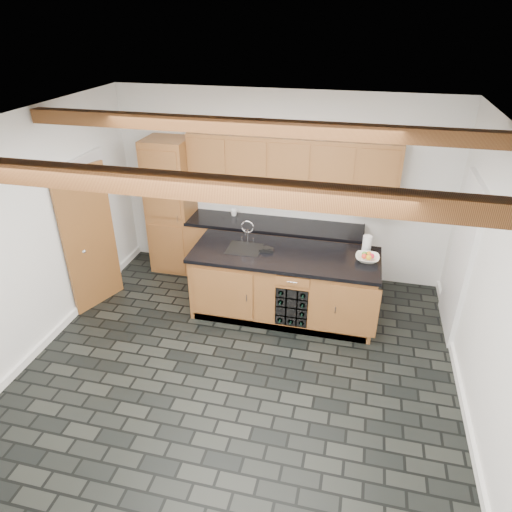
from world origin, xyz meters
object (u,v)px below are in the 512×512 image
at_px(paper_towel, 367,244).
at_px(island, 284,284).
at_px(fruit_bowl, 367,258).
at_px(kitchen_scale, 266,249).

bearing_deg(paper_towel, island, -162.15).
relative_size(island, fruit_bowl, 8.34).
height_order(island, kitchen_scale, kitchen_scale).
xyz_separation_m(kitchen_scale, fruit_bowl, (1.30, 0.04, 0.01)).
bearing_deg(island, fruit_bowl, 3.23).
bearing_deg(paper_towel, fruit_bowl, -86.03).
bearing_deg(kitchen_scale, island, -7.74).
xyz_separation_m(kitchen_scale, paper_towel, (1.28, 0.31, 0.08)).
relative_size(fruit_bowl, paper_towel, 1.36).
distance_m(island, fruit_bowl, 1.16).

